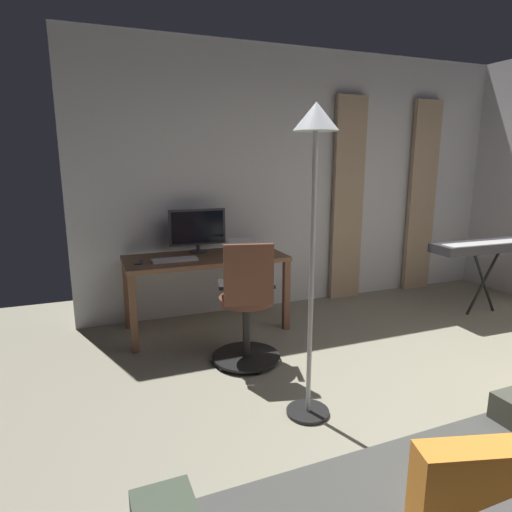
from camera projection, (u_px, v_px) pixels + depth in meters
name	position (u px, v px, depth m)	size (l,w,h in m)	color
back_room_partition	(306.00, 181.00, 4.90)	(5.05, 0.10, 2.79)	silver
curtain_left_panel	(422.00, 198.00, 5.41)	(0.38, 0.06, 2.33)	tan
curtain_right_panel	(348.00, 201.00, 5.03)	(0.38, 0.06, 2.33)	tan
desk	(205.00, 266.00, 4.16)	(1.51, 0.67, 0.73)	brown
office_chair	(247.00, 309.00, 3.43)	(0.56, 0.56, 1.02)	black
computer_monitor	(198.00, 229.00, 4.28)	(0.56, 0.18, 0.43)	#333338
computer_keyboard	(175.00, 260.00, 3.94)	(0.41, 0.13, 0.02)	silver
laptop	(243.00, 250.00, 4.19)	(0.35, 0.37, 0.14)	white
computer_mouse	(228.00, 249.00, 4.38)	(0.06, 0.10, 0.04)	white
cell_phone_by_monitor	(138.00, 262.00, 3.87)	(0.07, 0.14, 0.01)	#333338
piano_keyboard	(488.00, 247.00, 4.57)	(1.29, 0.36, 0.80)	black
floor_lamp	(314.00, 179.00, 2.52)	(0.28, 0.28, 1.95)	black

